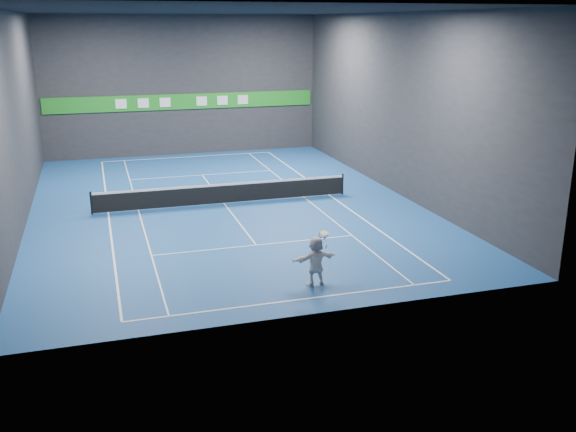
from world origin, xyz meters
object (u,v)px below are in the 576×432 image
object	(u,v)px
tennis_ball	(306,198)
tennis_racket	(324,236)
player	(316,261)
tennis_net	(224,193)

from	to	relation	value
tennis_ball	tennis_racket	distance (m)	1.52
player	tennis_racket	world-z (taller)	tennis_racket
tennis_ball	tennis_racket	size ratio (longest dim) A/B	0.11
tennis_net	tennis_ball	bearing A→B (deg)	-87.06
player	tennis_net	world-z (taller)	player
player	tennis_racket	bearing A→B (deg)	-178.23
tennis_ball	tennis_racket	bearing A→B (deg)	3.85
tennis_ball	tennis_racket	world-z (taller)	tennis_ball
tennis_ball	tennis_racket	xyz separation A→B (m)	(0.66, 0.04, -1.36)
player	tennis_net	xyz separation A→B (m)	(-0.93, 10.86, -0.31)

